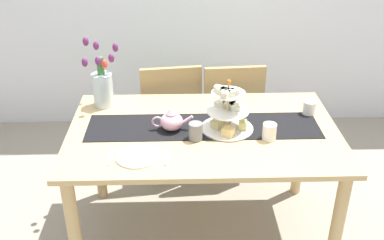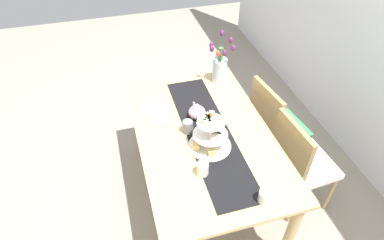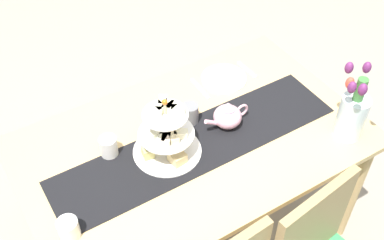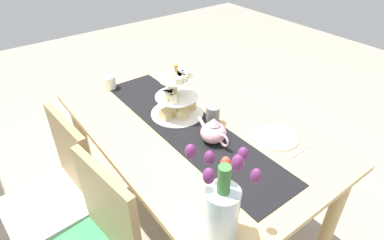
% 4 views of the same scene
% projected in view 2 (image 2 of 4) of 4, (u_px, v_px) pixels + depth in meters
% --- Properties ---
extents(ground_plane, '(8.00, 8.00, 0.00)m').
position_uv_depth(ground_plane, '(202.00, 195.00, 2.86)').
color(ground_plane, gray).
extents(dining_table, '(1.55, 0.96, 0.77)m').
position_uv_depth(dining_table, '(204.00, 144.00, 2.43)').
color(dining_table, tan).
rests_on(dining_table, ground_plane).
extents(chair_left, '(0.47, 0.47, 0.91)m').
position_uv_depth(chair_left, '(273.00, 124.00, 2.82)').
color(chair_left, '#9C8254').
rests_on(chair_left, ground_plane).
extents(chair_right, '(0.45, 0.45, 0.91)m').
position_uv_depth(chair_right, '(299.00, 161.00, 2.50)').
color(chair_right, '#9C8254').
rests_on(chair_right, ground_plane).
extents(table_runner, '(1.34, 0.32, 0.00)m').
position_uv_depth(table_runner, '(208.00, 132.00, 2.36)').
color(table_runner, black).
rests_on(table_runner, dining_table).
extents(tiered_cake_stand, '(0.30, 0.30, 0.30)m').
position_uv_depth(tiered_cake_stand, '(210.00, 135.00, 2.19)').
color(tiered_cake_stand, beige).
rests_on(tiered_cake_stand, table_runner).
extents(teapot, '(0.24, 0.13, 0.14)m').
position_uv_depth(teapot, '(197.00, 112.00, 2.45)').
color(teapot, '#E5A8BC').
rests_on(teapot, table_runner).
extents(tulip_vase, '(0.21, 0.21, 0.44)m').
position_uv_depth(tulip_vase, '(220.00, 66.00, 2.77)').
color(tulip_vase, silver).
rests_on(tulip_vase, dining_table).
extents(cream_jug, '(0.08, 0.08, 0.08)m').
position_uv_depth(cream_jug, '(265.00, 197.00, 1.89)').
color(cream_jug, white).
rests_on(cream_jug, dining_table).
extents(dinner_plate_left, '(0.23, 0.23, 0.01)m').
position_uv_depth(dinner_plate_left, '(157.00, 110.00, 2.55)').
color(dinner_plate_left, white).
rests_on(dinner_plate_left, dining_table).
extents(fork_left, '(0.02, 0.15, 0.01)m').
position_uv_depth(fork_left, '(153.00, 99.00, 2.66)').
color(fork_left, silver).
rests_on(fork_left, dining_table).
extents(knife_left, '(0.02, 0.17, 0.01)m').
position_uv_depth(knife_left, '(161.00, 122.00, 2.45)').
color(knife_left, silver).
rests_on(knife_left, dining_table).
extents(mug_grey, '(0.08, 0.08, 0.09)m').
position_uv_depth(mug_grey, '(188.00, 127.00, 2.33)').
color(mug_grey, slate).
rests_on(mug_grey, table_runner).
extents(mug_white_text, '(0.08, 0.08, 0.09)m').
position_uv_depth(mug_white_text, '(203.00, 169.00, 2.04)').
color(mug_white_text, white).
rests_on(mug_white_text, dining_table).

